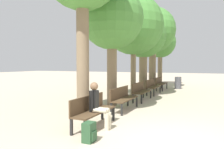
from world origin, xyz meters
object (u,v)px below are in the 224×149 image
Objects in this scene: bench_row_4 at (160,82)px; bench_row_3 at (152,85)px; bench_row_1 at (123,97)px; tree_row_2 at (133,25)px; bench_row_2 at (141,90)px; tree_row_3 at (143,36)px; tree_row_1 at (112,20)px; trash_bin at (178,83)px; person_seated at (98,104)px; tree_row_5 at (160,43)px; backpack at (89,132)px; tree_row_4 at (153,31)px; bench_row_0 at (92,109)px.

bench_row_3 is at bearing -90.00° from bench_row_4.
tree_row_2 is (-0.81, 3.72, 3.35)m from bench_row_1.
bench_row_2 is 4.53m from tree_row_3.
tree_row_1 is 5.90× the size of trash_bin.
bench_row_3 is 3.61m from tree_row_2.
bench_row_3 is 1.00× the size of bench_row_4.
person_seated reaches higher than bench_row_2.
tree_row_3 is (-0.81, 0.91, 2.98)m from bench_row_3.
tree_row_3 is (0.00, 1.99, -0.37)m from tree_row_2.
bench_row_1 is at bearing -85.80° from tree_row_5.
tree_row_1 reaches higher than bench_row_2.
person_seated is at bearing -88.64° from bench_row_4.
bench_row_3 is 8.29m from backpack.
bench_row_1 and bench_row_2 have the same top height.
bench_row_4 is 2.11× the size of trash_bin.
tree_row_4 reaches higher than tree_row_5.
bench_row_0 is 0.33× the size of tree_row_2.
bench_row_1 is at bearing 98.57° from backpack.
tree_row_2 is at bearing -90.00° from tree_row_5.
trash_bin is (1.02, 5.92, -0.08)m from bench_row_2.
tree_row_2 is (-0.81, -1.08, 3.35)m from bench_row_3.
tree_row_5 is at bearing 93.45° from bench_row_0.
tree_row_3 reaches higher than bench_row_1.
bench_row_1 is at bearing 90.00° from bench_row_0.
tree_row_2 is at bearing -90.00° from tree_row_3.
trash_bin is at bearing -55.57° from tree_row_5.
tree_row_4 is (-0.00, 7.39, 0.56)m from tree_row_1.
bench_row_2 is 2.11× the size of trash_bin.
backpack is at bearing -81.43° from bench_row_1.
tree_row_5 is (0.00, 7.26, -0.30)m from tree_row_2.
trash_bin is at bearing 55.06° from tree_row_3.
tree_row_1 is (-0.81, 3.22, 3.11)m from bench_row_0.
tree_row_4 is (0.00, 4.48, 0.32)m from tree_row_2.
bench_row_2 is 0.30× the size of tree_row_4.
bench_row_1 is 1.00× the size of bench_row_3.
person_seated is at bearing -80.51° from tree_row_2.
bench_row_0 is 0.36× the size of tree_row_3.
bench_row_2 is at bearing 95.09° from backpack.
bench_row_4 is 4.93m from tree_row_5.
tree_row_1 reaches higher than bench_row_1.
bench_row_3 is 5.07m from tree_row_4.
person_seated reaches higher than trash_bin.
bench_row_2 is 2.40m from bench_row_3.
person_seated is at bearing -88.19° from bench_row_3.
tree_row_4 is at bearing 97.92° from bench_row_2.
bench_row_4 is 9.69m from person_seated.
bench_row_0 is 7.20m from bench_row_3.
tree_row_1 is 4.54m from person_seated.
tree_row_2 is 7.27m from tree_row_5.
bench_row_4 is 1.52m from trash_bin.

